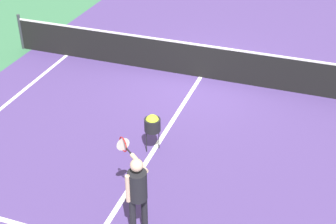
# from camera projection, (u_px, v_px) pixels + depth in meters

# --- Properties ---
(ground_plane) EXTENTS (60.00, 60.00, 0.00)m
(ground_plane) POSITION_uv_depth(u_px,v_px,m) (201.00, 77.00, 13.38)
(ground_plane) COLOR #38724C
(court_surface_inbounds) EXTENTS (10.62, 24.40, 0.00)m
(court_surface_inbounds) POSITION_uv_depth(u_px,v_px,m) (201.00, 77.00, 13.38)
(court_surface_inbounds) COLOR #4C387A
(court_surface_inbounds) RESTS_ON ground_plane
(line_center_service) EXTENTS (0.10, 6.40, 0.01)m
(line_center_service) POSITION_uv_depth(u_px,v_px,m) (160.00, 141.00, 10.81)
(line_center_service) COLOR white
(line_center_service) RESTS_ON ground_plane
(net) EXTENTS (11.29, 0.09, 1.07)m
(net) POSITION_uv_depth(u_px,v_px,m) (201.00, 61.00, 13.12)
(net) COLOR #33383D
(net) RESTS_ON ground_plane
(player_near) EXTENTS (0.82, 0.96, 1.55)m
(player_near) POSITION_uv_depth(u_px,v_px,m) (137.00, 188.00, 8.04)
(player_near) COLOR black
(player_near) RESTS_ON ground_plane
(ball_hopper) EXTENTS (0.34, 0.34, 0.87)m
(ball_hopper) POSITION_uv_depth(u_px,v_px,m) (152.00, 123.00, 10.19)
(ball_hopper) COLOR black
(ball_hopper) RESTS_ON ground_plane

